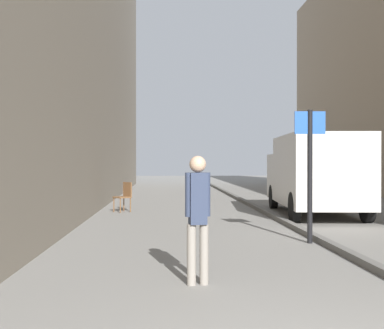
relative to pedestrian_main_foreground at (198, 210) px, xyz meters
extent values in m
plane|color=gray|center=(1.04, 8.71, -0.96)|extent=(80.00, 80.00, 0.00)
cube|color=#615F5B|center=(2.62, 8.71, -0.90)|extent=(0.16, 40.00, 0.12)
cylinder|color=gray|center=(-0.08, -0.01, -0.57)|extent=(0.12, 0.12, 0.78)
cylinder|color=gray|center=(0.08, 0.01, -0.57)|extent=(0.12, 0.12, 0.78)
cube|color=#2D3851|center=(0.00, 0.00, 0.15)|extent=(0.24, 0.21, 0.67)
cylinder|color=#2D3851|center=(-0.12, -0.02, 0.20)|extent=(0.09, 0.09, 0.57)
cylinder|color=#2D3851|center=(0.12, 0.02, 0.20)|extent=(0.09, 0.09, 0.57)
sphere|color=tan|center=(0.00, 0.00, 0.60)|extent=(0.22, 0.22, 0.22)
cube|color=silver|center=(3.99, 7.36, 0.38)|extent=(2.38, 4.04, 2.00)
cube|color=silver|center=(4.20, 10.05, 0.13)|extent=(2.20, 1.67, 1.50)
cube|color=black|center=(4.24, 10.58, 0.46)|extent=(1.75, 0.18, 0.66)
cylinder|color=black|center=(3.25, 9.97, -0.56)|extent=(0.28, 0.81, 0.80)
cylinder|color=black|center=(5.13, 9.83, -0.56)|extent=(0.28, 0.81, 0.80)
cylinder|color=black|center=(2.95, 6.19, -0.56)|extent=(0.28, 0.81, 0.80)
cylinder|color=black|center=(4.83, 6.04, -0.56)|extent=(0.28, 0.81, 0.80)
cylinder|color=black|center=(2.39, 3.03, 0.34)|extent=(0.10, 0.10, 2.60)
cube|color=#2659B2|center=(2.39, 3.03, 1.39)|extent=(0.60, 0.05, 0.44)
cylinder|color=brown|center=(-1.82, 8.81, -0.74)|extent=(0.04, 0.04, 0.45)
cylinder|color=brown|center=(-2.06, 9.10, -0.74)|extent=(0.04, 0.04, 0.45)
cylinder|color=brown|center=(-1.53, 9.04, -0.74)|extent=(0.04, 0.04, 0.45)
cylinder|color=brown|center=(-1.76, 9.33, -0.74)|extent=(0.04, 0.04, 0.45)
cube|color=brown|center=(-1.79, 9.07, -0.49)|extent=(0.62, 0.62, 0.04)
cube|color=brown|center=(-1.64, 9.20, -0.25)|extent=(0.30, 0.37, 0.45)
camera|label=1|loc=(-0.41, -6.16, 0.63)|focal=44.88mm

